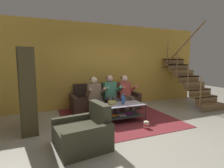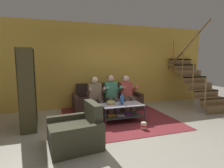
{
  "view_description": "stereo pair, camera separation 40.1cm",
  "coord_description": "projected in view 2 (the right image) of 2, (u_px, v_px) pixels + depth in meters",
  "views": [
    {
      "loc": [
        -1.9,
        -3.48,
        1.6
      ],
      "look_at": [
        -0.03,
        1.07,
        0.97
      ],
      "focal_mm": 28.0,
      "sensor_mm": 36.0,
      "label": 1
    },
    {
      "loc": [
        -1.52,
        -3.62,
        1.6
      ],
      "look_at": [
        -0.03,
        1.07,
        0.97
      ],
      "focal_mm": 28.0,
      "sensor_mm": 36.0,
      "label": 2
    }
  ],
  "objects": [
    {
      "name": "area_rug",
      "position": [
        115.0,
        116.0,
        5.17
      ],
      "size": [
        3.0,
        3.23,
        0.01
      ],
      "color": "maroon",
      "rests_on": "ground"
    },
    {
      "name": "couch",
      "position": [
        107.0,
        101.0,
        5.86
      ],
      "size": [
        2.22,
        0.91,
        0.86
      ],
      "color": "#3B2A23",
      "rests_on": "ground"
    },
    {
      "name": "back_partition",
      "position": [
        101.0,
        66.0,
        6.22
      ],
      "size": [
        8.4,
        0.12,
        2.9
      ],
      "primitive_type": "cube",
      "color": "gold",
      "rests_on": "ground"
    },
    {
      "name": "person_seated_middle",
      "position": [
        112.0,
        93.0,
        5.3
      ],
      "size": [
        0.5,
        0.58,
        1.19
      ],
      "color": "#544848",
      "rests_on": "ground"
    },
    {
      "name": "person_seated_right",
      "position": [
        127.0,
        93.0,
        5.45
      ],
      "size": [
        0.5,
        0.58,
        1.16
      ],
      "color": "brown",
      "rests_on": "ground"
    },
    {
      "name": "ground",
      "position": [
        127.0,
        130.0,
        4.08
      ],
      "size": [
        16.8,
        16.8,
        0.0
      ],
      "primitive_type": "plane",
      "color": "#ACA798"
    },
    {
      "name": "person_seated_left",
      "position": [
        96.0,
        95.0,
        5.15
      ],
      "size": [
        0.5,
        0.58,
        1.15
      ],
      "color": "brown",
      "rests_on": "ground"
    },
    {
      "name": "staircase_run",
      "position": [
        192.0,
        76.0,
        6.37
      ],
      "size": [
        1.03,
        2.44,
        2.83
      ],
      "color": "olive",
      "rests_on": "ground"
    },
    {
      "name": "armchair",
      "position": [
        76.0,
        132.0,
        3.32
      ],
      "size": [
        1.02,
        1.0,
        0.81
      ],
      "color": "#3D3D2B",
      "rests_on": "ground"
    },
    {
      "name": "coffee_table",
      "position": [
        122.0,
        110.0,
        4.65
      ],
      "size": [
        1.09,
        0.57,
        0.48
      ],
      "color": "#B3B5CB",
      "rests_on": "ground"
    },
    {
      "name": "bookshelf",
      "position": [
        27.0,
        100.0,
        4.18
      ],
      "size": [
        0.42,
        1.06,
        1.9
      ],
      "color": "#423B21",
      "rests_on": "ground"
    },
    {
      "name": "vase",
      "position": [
        122.0,
        100.0,
        4.58
      ],
      "size": [
        0.12,
        0.12,
        0.27
      ],
      "color": "#2D5795",
      "rests_on": "coffee_table"
    },
    {
      "name": "book_stack",
      "position": [
        111.0,
        103.0,
        4.64
      ],
      "size": [
        0.22,
        0.19,
        0.08
      ],
      "color": "orange",
      "rests_on": "coffee_table"
    },
    {
      "name": "popcorn_tub",
      "position": [
        144.0,
        126.0,
        4.11
      ],
      "size": [
        0.13,
        0.13,
        0.19
      ],
      "color": "red",
      "rests_on": "ground"
    }
  ]
}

